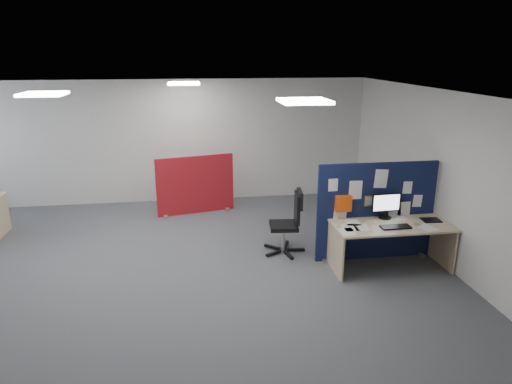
{
  "coord_description": "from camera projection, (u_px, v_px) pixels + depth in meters",
  "views": [
    {
      "loc": [
        0.58,
        -6.59,
        3.26
      ],
      "look_at": [
        1.63,
        0.65,
        1.0
      ],
      "focal_mm": 32.0,
      "sensor_mm": 36.0,
      "label": 1
    }
  ],
  "objects": [
    {
      "name": "keyboard",
      "position": [
        396.0,
        227.0,
        6.83
      ],
      "size": [
        0.45,
        0.19,
        0.02
      ],
      "primitive_type": "cube",
      "rotation": [
        0.0,
        0.0,
        0.01
      ],
      "color": "black",
      "rests_on": "main_desk"
    },
    {
      "name": "desk_papers",
      "position": [
        373.0,
        225.0,
        6.92
      ],
      "size": [
        1.48,
        0.84,
        0.0
      ],
      "color": "white",
      "rests_on": "main_desk"
    },
    {
      "name": "floor",
      "position": [
        158.0,
        270.0,
        7.11
      ],
      "size": [
        9.0,
        9.0,
        0.0
      ],
      "primitive_type": "plane",
      "color": "#54575C",
      "rests_on": "ground"
    },
    {
      "name": "paper_tray",
      "position": [
        431.0,
        220.0,
        7.12
      ],
      "size": [
        0.29,
        0.24,
        0.01
      ],
      "primitive_type": "cube",
      "rotation": [
        0.0,
        0.0,
        -0.06
      ],
      "color": "black",
      "rests_on": "main_desk"
    },
    {
      "name": "ceiling_lights",
      "position": [
        172.0,
        92.0,
        7.0
      ],
      "size": [
        4.1,
        4.1,
        0.04
      ],
      "color": "white",
      "rests_on": "ceiling"
    },
    {
      "name": "wall_back",
      "position": [
        164.0,
        142.0,
        10.02
      ],
      "size": [
        9.0,
        0.02,
        2.7
      ],
      "primitive_type": "cube",
      "color": "silver",
      "rests_on": "floor"
    },
    {
      "name": "wall_front",
      "position": [
        120.0,
        319.0,
        3.4
      ],
      "size": [
        9.0,
        0.02,
        2.7
      ],
      "primitive_type": "cube",
      "color": "silver",
      "rests_on": "floor"
    },
    {
      "name": "wall_right",
      "position": [
        438.0,
        175.0,
        7.33
      ],
      "size": [
        0.02,
        7.0,
        2.7
      ],
      "primitive_type": "cube",
      "color": "silver",
      "rests_on": "floor"
    },
    {
      "name": "mouse",
      "position": [
        417.0,
        224.0,
        6.92
      ],
      "size": [
        0.11,
        0.08,
        0.03
      ],
      "primitive_type": "cube",
      "rotation": [
        0.0,
        0.0,
        0.19
      ],
      "color": "#A6A7AC",
      "rests_on": "main_desk"
    },
    {
      "name": "main_desk",
      "position": [
        390.0,
        233.0,
        7.06
      ],
      "size": [
        1.82,
        0.81,
        0.73
      ],
      "color": "#D5B788",
      "rests_on": "floor"
    },
    {
      "name": "navy_divider",
      "position": [
        375.0,
        211.0,
        7.31
      ],
      "size": [
        1.95,
        0.3,
        1.61
      ],
      "color": "#10193A",
      "rests_on": "floor"
    },
    {
      "name": "office_chair",
      "position": [
        290.0,
        218.0,
        7.57
      ],
      "size": [
        0.7,
        0.71,
        1.07
      ],
      "rotation": [
        0.0,
        0.0,
        -0.1
      ],
      "color": "black",
      "rests_on": "floor"
    },
    {
      "name": "monitor_main",
      "position": [
        386.0,
        205.0,
        7.16
      ],
      "size": [
        0.47,
        0.19,
        0.41
      ],
      "rotation": [
        0.0,
        0.0,
        0.04
      ],
      "color": "black",
      "rests_on": "main_desk"
    },
    {
      "name": "red_divider",
      "position": [
        196.0,
        185.0,
        9.46
      ],
      "size": [
        1.6,
        0.4,
        1.22
      ],
      "rotation": [
        0.0,
        0.0,
        0.22
      ],
      "color": "maroon",
      "rests_on": "floor"
    },
    {
      "name": "ceiling",
      "position": [
        146.0,
        94.0,
        6.31
      ],
      "size": [
        9.0,
        7.0,
        0.02
      ],
      "primitive_type": "cube",
      "color": "white",
      "rests_on": "wall_back"
    }
  ]
}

